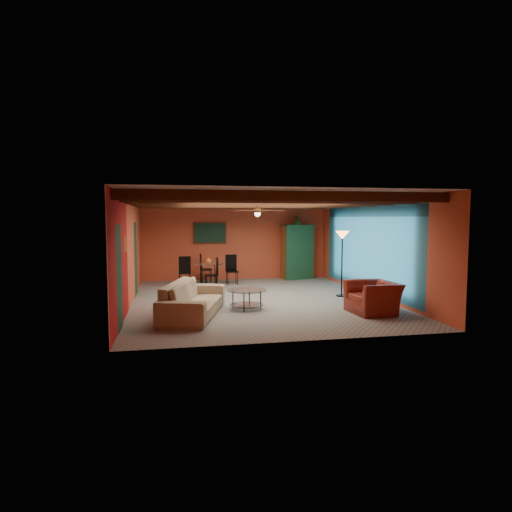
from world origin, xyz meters
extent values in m
cube|color=gray|center=(0.00, 0.00, 0.00)|extent=(6.50, 8.00, 0.01)
cube|color=silver|center=(0.00, 0.00, 2.70)|extent=(6.50, 8.00, 0.01)
cube|color=#B54529|center=(0.00, 4.00, 1.35)|extent=(6.50, 0.02, 2.70)
cube|color=maroon|center=(-3.25, 0.00, 1.35)|extent=(0.02, 8.00, 2.70)
cube|color=#2D6B84|center=(3.25, 0.00, 1.35)|extent=(0.02, 8.00, 2.70)
imported|color=#987E62|center=(-1.77, -1.58, 0.38)|extent=(1.68, 2.75, 0.75)
imported|color=maroon|center=(2.28, -2.10, 0.36)|extent=(1.05, 1.18, 0.72)
cube|color=brown|center=(2.20, 3.70, 0.93)|extent=(1.16, 0.77, 1.87)
cube|color=black|center=(-0.90, 3.96, 1.65)|extent=(1.05, 0.03, 0.65)
imported|color=#26661E|center=(2.20, 3.70, 2.10)|extent=(0.44, 0.39, 0.46)
imported|color=orange|center=(-1.06, 2.80, 1.07)|extent=(0.22, 0.22, 0.20)
camera|label=1|loc=(-2.24, -11.27, 2.17)|focal=30.68mm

